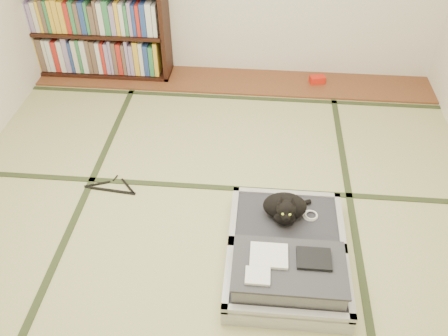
{
  "coord_description": "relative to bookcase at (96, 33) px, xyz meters",
  "views": [
    {
      "loc": [
        0.28,
        -2.26,
        2.51
      ],
      "look_at": [
        0.05,
        0.35,
        0.25
      ],
      "focal_mm": 38.0,
      "sensor_mm": 36.0,
      "label": 1
    }
  ],
  "objects": [
    {
      "name": "suitcase",
      "position": [
        1.9,
        -2.38,
        -0.35
      ],
      "size": [
        0.76,
        1.02,
        0.3
      ],
      "color": "silver",
      "rests_on": "floor"
    },
    {
      "name": "bookcase",
      "position": [
        0.0,
        0.0,
        0.0
      ],
      "size": [
        1.45,
        0.33,
        0.93
      ],
      "color": "black",
      "rests_on": "wood_strip"
    },
    {
      "name": "wood_strip",
      "position": [
        1.39,
        -0.07,
        -0.44
      ],
      "size": [
        4.0,
        0.5,
        0.02
      ],
      "primitive_type": "cube",
      "color": "brown",
      "rests_on": "ground"
    },
    {
      "name": "red_item",
      "position": [
        2.24,
        -0.04,
        -0.4
      ],
      "size": [
        0.17,
        0.12,
        0.07
      ],
      "primitive_type": "cube",
      "rotation": [
        0.0,
        0.0,
        0.23
      ],
      "color": "red",
      "rests_on": "wood_strip"
    },
    {
      "name": "hanger",
      "position": [
        0.57,
        -1.75,
        -0.44
      ],
      "size": [
        0.42,
        0.21,
        0.01
      ],
      "color": "black",
      "rests_on": "floor"
    },
    {
      "name": "room_shell",
      "position": [
        1.39,
        -2.07,
        1.01
      ],
      "size": [
        4.5,
        4.5,
        4.5
      ],
      "color": "white",
      "rests_on": "ground"
    },
    {
      "name": "cable_coil",
      "position": [
        2.06,
        -2.05,
        -0.29
      ],
      "size": [
        0.11,
        0.11,
        0.03
      ],
      "color": "white",
      "rests_on": "suitcase"
    },
    {
      "name": "cat",
      "position": [
        1.88,
        -2.09,
        -0.2
      ],
      "size": [
        0.34,
        0.34,
        0.27
      ],
      "color": "black",
      "rests_on": "suitcase"
    },
    {
      "name": "tatami_borders",
      "position": [
        1.39,
        -1.57,
        -0.45
      ],
      "size": [
        4.0,
        4.5,
        0.01
      ],
      "color": "#2D381E",
      "rests_on": "ground"
    },
    {
      "name": "floor",
      "position": [
        1.39,
        -2.07,
        -0.45
      ],
      "size": [
        4.5,
        4.5,
        0.0
      ],
      "primitive_type": "plane",
      "color": "tan",
      "rests_on": "ground"
    }
  ]
}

